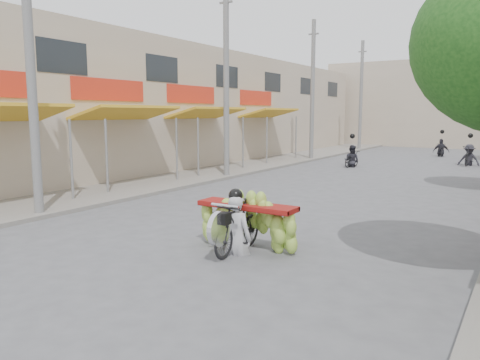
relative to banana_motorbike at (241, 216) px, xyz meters
name	(u,v)px	position (x,y,z in m)	size (l,w,h in m)	color
ground	(86,294)	(-0.81, -3.17, -0.72)	(120.00, 120.00, 0.00)	#5B5C61
sidewalk_left	(233,167)	(-7.81, 11.83, -0.66)	(4.00, 60.00, 0.12)	gray
shophouse_row_left	(143,108)	(-12.79, 10.81, 2.28)	(9.77, 40.00, 6.00)	#B6A590
far_building	(455,104)	(-0.81, 34.83, 2.78)	(20.00, 6.00, 7.00)	#B6A590
utility_pole_near	(30,62)	(-6.21, -0.17, 3.31)	(0.60, 0.24, 8.00)	slate
utility_pole_mid	(226,82)	(-6.21, 8.83, 3.31)	(0.60, 0.24, 8.00)	slate
utility_pole_far	(312,91)	(-6.21, 17.83, 3.31)	(0.60, 0.24, 8.00)	slate
utility_pole_back	(361,96)	(-6.21, 26.83, 3.31)	(0.60, 0.24, 8.00)	slate
banana_motorbike	(241,216)	(0.00, 0.00, 0.00)	(2.20, 1.88, 2.17)	black
bg_motorbike_a	(352,152)	(-3.00, 15.59, 0.06)	(0.83, 1.47, 1.95)	black
bg_motorbike_b	(469,150)	(2.04, 19.42, 0.11)	(1.10, 1.90, 1.95)	black
bg_motorbike_c	(441,143)	(-0.09, 24.33, 0.12)	(1.06, 1.48, 1.95)	black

